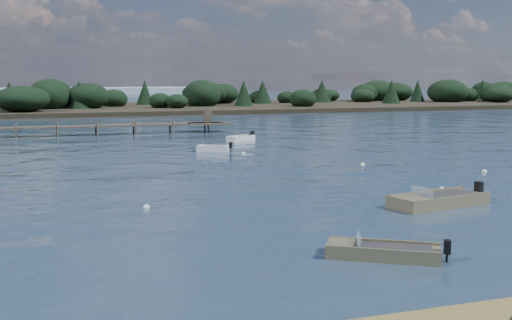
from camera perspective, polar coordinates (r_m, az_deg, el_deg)
name	(u,v)px	position (r m, az deg, el deg)	size (l,w,h in m)	color
ground	(156,125)	(87.55, -8.88, 3.06)	(400.00, 400.00, 0.00)	#182839
tender_far_grey_b	(241,140)	(65.17, -1.36, 1.83)	(3.36, 2.53, 1.17)	silver
tender_far_white	(213,150)	(56.32, -3.84, 0.92)	(3.08, 2.23, 1.06)	silver
dinghy_mid_white_a	(438,202)	(33.81, 15.90, -3.65)	(5.84, 2.94, 1.34)	#6A6246
dinghy_near_olive	(383,254)	(23.82, 11.20, -8.20)	(4.19, 3.44, 1.06)	#6A6246
buoy_b	(442,190)	(38.74, 16.18, -2.54)	(0.32, 0.32, 0.32)	white
buoy_c	(146,208)	(32.57, -9.72, -4.19)	(0.32, 0.32, 0.32)	white
buoy_d	(484,172)	(46.88, 19.64, -0.99)	(0.32, 0.32, 0.32)	white
buoy_e	(243,154)	(54.59, -1.13, 0.57)	(0.32, 0.32, 0.32)	white
buoy_extra_b	(363,165)	(48.37, 9.46, -0.41)	(0.32, 0.32, 0.32)	white
far_headland	(241,99)	(132.39, -1.35, 5.44)	(190.00, 40.00, 5.80)	black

